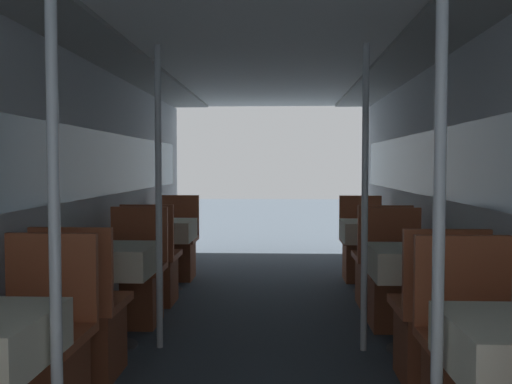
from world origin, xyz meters
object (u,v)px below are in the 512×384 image
Objects in this scene: chair_left_far_1 at (134,288)px; dining_table_right_1 at (413,266)px; support_pole_left_0 at (54,226)px; dining_table_left_2 at (165,233)px; chair_left_near_1 at (84,330)px; chair_right_near_1 at (436,335)px; support_pole_right_1 at (365,198)px; dining_table_left_1 at (112,264)px; chair_right_far_1 at (395,291)px; chair_right_near_2 at (381,275)px; support_pole_right_0 at (439,228)px; dining_table_right_2 at (371,234)px; chair_right_far_0 at (474,376)px; chair_right_far_2 at (362,254)px; support_pole_left_1 at (159,198)px; chair_left_near_2 at (152,273)px; chair_left_far_2 at (176,253)px; chair_left_far_0 at (37,369)px.

chair_left_far_1 reaches higher than dining_table_right_1.
support_pole_left_0 reaches higher than dining_table_left_2.
dining_table_left_2 is (0.00, 2.41, 0.30)m from chair_left_near_1.
support_pole_right_1 reaches higher than chair_right_near_1.
chair_right_far_1 is at bearing 15.63° from dining_table_left_1.
support_pole_left_0 is 1.00× the size of support_pole_right_1.
chair_left_near_1 is 2.77m from chair_right_near_2.
chair_right_near_2 is (0.00, 1.82, 0.00)m from chair_right_near_1.
dining_table_right_2 is (0.33, 3.65, -0.46)m from support_pole_right_0.
chair_right_far_0 is 1.00× the size of chair_right_near_2.
chair_right_far_2 is (0.00, 1.17, 0.00)m from chair_right_near_2.
chair_right_near_2 is at bearing 35.27° from support_pole_left_1.
chair_left_near_2 is 2.19m from dining_table_right_2.
chair_right_near_2 is (0.33, 1.24, -0.76)m from support_pole_right_1.
support_pole_right_0 is (1.75, -1.82, 0.46)m from dining_table_left_1.
chair_left_far_1 reaches higher than dining_table_right_2.
chair_left_near_1 is at bearing 29.23° from chair_right_far_1.
support_pole_left_0 is 3.69m from dining_table_left_2.
chair_right_far_0 and chair_right_near_2 have the same top height.
support_pole_left_0 is 3.61m from chair_right_near_2.
support_pole_right_0 is at bearing -100.35° from dining_table_right_1.
support_pole_right_0 is at bearing 60.30° from chair_right_far_0.
chair_left_near_2 and chair_left_far_2 have the same top height.
chair_right_far_2 reaches higher than dining_table_right_1.
chair_left_far_2 is (0.00, 3.65, 0.00)m from chair_left_far_0.
chair_left_near_2 is at bearing 180.00° from chair_right_near_2.
chair_left_far_1 is at bearing 161.59° from support_pole_right_1.
chair_left_near_1 is at bearing -17.46° from chair_right_far_0.
chair_right_far_2 is (0.33, 4.23, -0.76)m from support_pole_right_0.
dining_table_right_1 is at bearing 79.65° from support_pole_right_0.
support_pole_left_0 is 1.82m from support_pole_left_1.
dining_table_left_1 and dining_table_right_1 have the same top height.
chair_right_near_2 is at bearing 0.00° from chair_left_near_2.
dining_table_left_2 is at bearing 100.35° from support_pole_left_1.
support_pole_left_0 is 2.26× the size of chair_left_far_2.
chair_left_far_2 and chair_right_far_1 have the same top height.
chair_left_near_2 is at bearing -17.46° from chair_right_far_1.
chair_right_far_0 is at bearing 60.30° from support_pole_right_0.
chair_left_near_2 is 2.28m from support_pole_right_1.
chair_left_far_0 is at bearing -90.00° from chair_left_near_1.
support_pole_left_1 is at bearing 0.00° from dining_table_left_1.
dining_table_left_2 is at bearing 90.00° from dining_table_left_1.
support_pole_right_0 reaches higher than chair_right_near_2.
support_pole_left_1 is 2.26× the size of chair_left_near_2.
chair_right_near_1 is at bearing -90.00° from dining_table_right_1.
chair_right_far_1 is 1.28m from dining_table_right_2.
dining_table_left_2 is 0.77× the size of chair_right_far_2.
support_pole_right_1 is (1.42, 1.82, 0.00)m from support_pole_left_0.
dining_table_right_2 is (0.00, 2.41, 0.30)m from chair_right_near_1.
dining_table_right_1 is 0.66m from chair_right_near_1.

